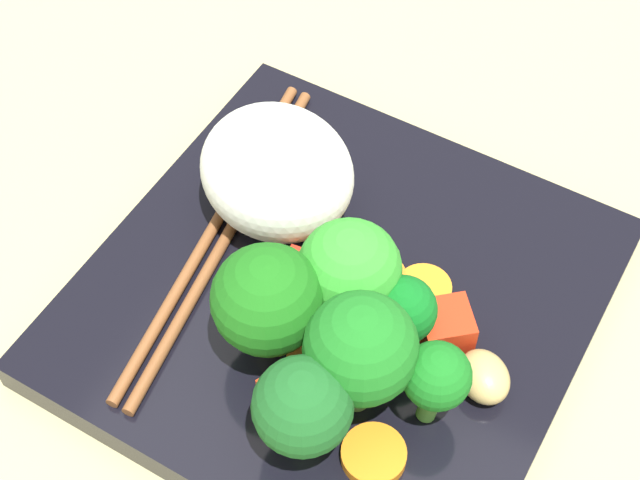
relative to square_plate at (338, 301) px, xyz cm
name	(u,v)px	position (x,y,z in cm)	size (l,w,h in cm)	color
ground_plane	(337,321)	(0.00, 0.00, -1.95)	(110.00, 110.00, 2.00)	tan
square_plate	(338,301)	(0.00, 0.00, 0.00)	(24.24, 24.24, 1.91)	black
rice_mound	(277,172)	(-5.27, 3.02, 4.05)	(8.37, 7.49, 6.20)	white
broccoli_floret_0	(349,272)	(1.16, -1.17, 4.85)	(4.95, 4.95, 6.65)	#63B04B
broccoli_floret_1	(402,311)	(4.04, -1.34, 3.91)	(3.27, 3.27, 4.83)	#7CAE51
broccoli_floret_2	(436,378)	(6.97, -3.90, 4.32)	(3.12, 3.12, 5.13)	#589E39
broccoli_floret_3	(361,350)	(3.68, -4.81, 5.30)	(5.12, 5.12, 7.03)	#80AE4E
broccoli_floret_4	(303,408)	(2.70, -8.15, 4.65)	(4.40, 4.40, 6.07)	#57953A
broccoli_floret_5	(267,300)	(-1.22, -4.52, 5.16)	(5.22, 5.22, 6.90)	#83B459
carrot_slice_0	(374,455)	(5.74, -7.17, 1.28)	(2.96, 2.96, 0.66)	orange
carrot_slice_1	(312,356)	(0.80, -4.12, 1.27)	(2.42, 2.42, 0.63)	orange
carrot_slice_2	(376,277)	(1.40, 1.51, 1.22)	(2.99, 2.99, 0.52)	orange
carrot_slice_3	(424,289)	(3.81, 2.06, 1.21)	(2.78, 2.78, 0.51)	orange
pepper_chunk_0	(445,328)	(5.82, -0.03, 2.02)	(2.45, 2.37, 2.14)	red
pepper_chunk_1	(293,395)	(1.25, -6.62, 1.89)	(2.66, 2.19, 1.87)	red
pepper_chunk_2	(306,282)	(-1.29, -0.97, 1.99)	(2.56, 2.40, 2.08)	red
chicken_piece_1	(484,377)	(8.51, -1.46, 1.87)	(2.85, 2.32, 1.83)	tan
chopstick_pair	(221,231)	(-7.06, 0.07, 1.26)	(4.53, 21.94, 0.62)	brown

